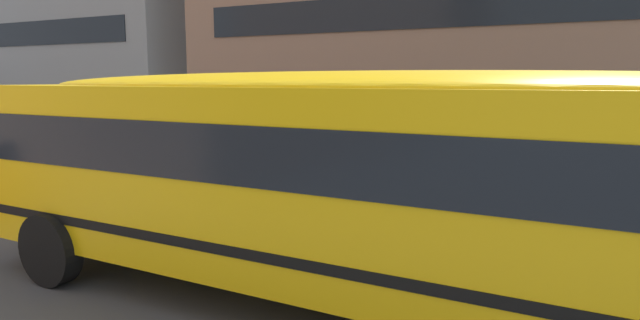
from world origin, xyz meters
name	(u,v)px	position (x,y,z in m)	size (l,w,h in m)	color
ground_plane	(236,238)	(0.00, 0.00, 0.00)	(400.00, 400.00, 0.00)	#424244
sidewalk_far	(376,177)	(0.00, 7.27, 0.01)	(120.00, 3.00, 0.01)	gray
lane_centreline	(236,237)	(0.00, 0.00, 0.00)	(110.00, 0.16, 0.01)	silver
school_bus	(393,175)	(3.86, -2.00, 1.85)	(13.97, 3.50, 3.11)	yellow
parked_car_teal_past_driveway	(59,140)	(-11.25, 4.79, 0.84)	(3.94, 1.95, 1.64)	#195B66
parked_car_dark_blue_end_of_row	(174,149)	(-5.75, 4.67, 0.84)	(3.97, 2.02, 1.64)	navy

